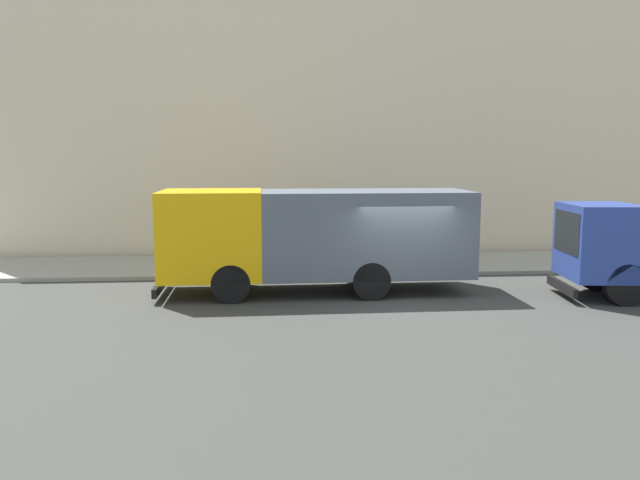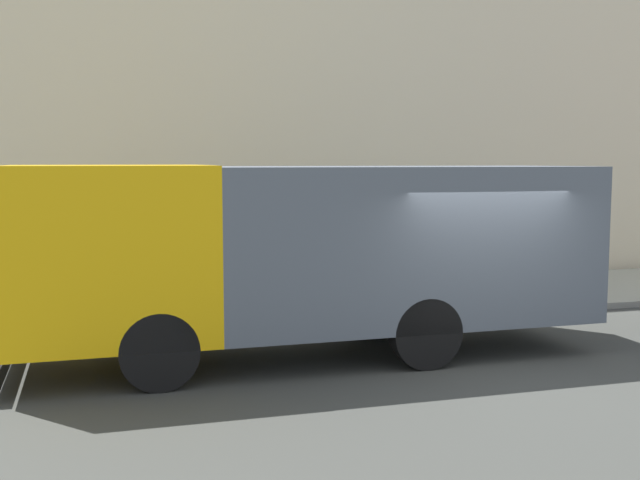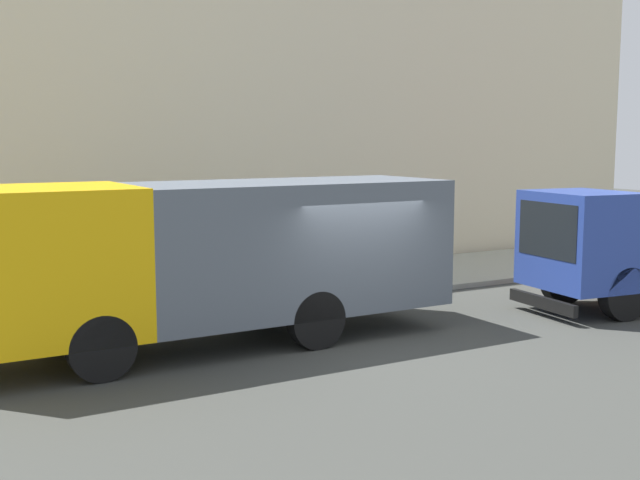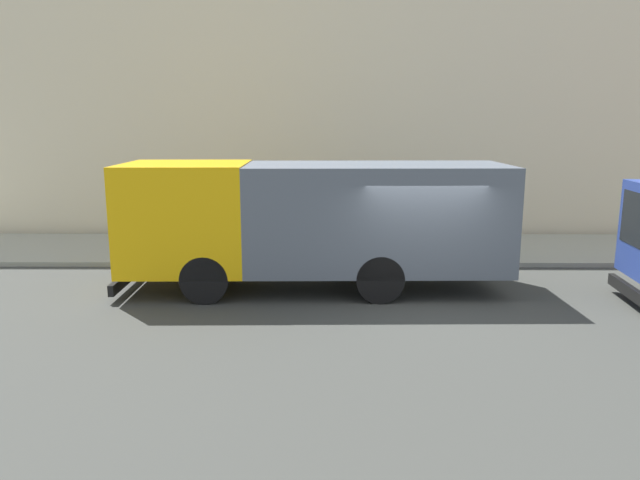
% 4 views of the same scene
% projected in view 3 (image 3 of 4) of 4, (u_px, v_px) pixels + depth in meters
% --- Properties ---
extents(ground, '(80.00, 80.00, 0.00)m').
position_uv_depth(ground, '(358.00, 341.00, 14.11)').
color(ground, '#3A3C38').
extents(sidewalk, '(4.04, 30.00, 0.12)m').
position_uv_depth(sidewalk, '(246.00, 291.00, 18.46)').
color(sidewalk, '#9C9D8D').
rests_on(sidewalk, ground).
extents(building_facade, '(0.50, 30.00, 10.45)m').
position_uv_depth(building_facade, '(204.00, 75.00, 19.99)').
color(building_facade, beige).
rests_on(building_facade, ground).
extents(large_utility_truck, '(2.62, 8.64, 2.87)m').
position_uv_depth(large_utility_truck, '(215.00, 252.00, 13.64)').
color(large_utility_truck, '#EFB10A').
rests_on(large_utility_truck, ground).
extents(small_flatbed_truck, '(2.61, 5.80, 2.54)m').
position_uv_depth(small_flatbed_truck, '(630.00, 252.00, 16.76)').
color(small_flatbed_truck, '#28419B').
rests_on(small_flatbed_truck, ground).
extents(pedestrian_walking, '(0.47, 0.47, 1.69)m').
position_uv_depth(pedestrian_walking, '(91.00, 262.00, 16.60)').
color(pedestrian_walking, '#251D2A').
rests_on(pedestrian_walking, sidewalk).
extents(pedestrian_standing, '(0.44, 0.44, 1.68)m').
position_uv_depth(pedestrian_standing, '(197.00, 258.00, 17.28)').
color(pedestrian_standing, '#4A3256').
rests_on(pedestrian_standing, sidewalk).
extents(pedestrian_third, '(0.38, 0.38, 1.68)m').
position_uv_depth(pedestrian_third, '(100.00, 259.00, 17.13)').
color(pedestrian_third, '#42304A').
rests_on(pedestrian_third, sidewalk).
extents(street_sign_post, '(0.44, 0.08, 2.26)m').
position_uv_depth(street_sign_post, '(166.00, 246.00, 15.79)').
color(street_sign_post, '#4C5156').
rests_on(street_sign_post, sidewalk).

